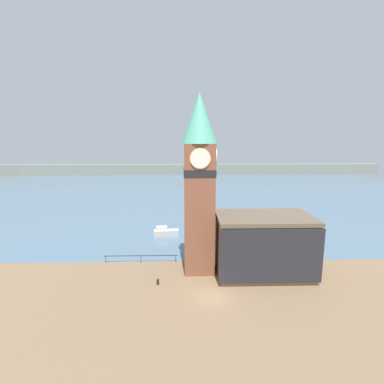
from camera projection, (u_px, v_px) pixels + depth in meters
ground_plane at (214, 297)px, 34.53m from camera, size 160.00×160.00×0.00m
water at (194, 190)px, 103.41m from camera, size 160.00×120.00×0.00m
far_shoreline at (191, 169)px, 142.24m from camera, size 180.00×3.00×5.00m
pier_railing at (141, 256)px, 43.80m from camera, size 10.83×0.08×1.09m
clock_tower at (199, 180)px, 39.24m from camera, size 4.57×4.57×23.67m
pier_building at (264, 245)px, 39.90m from camera, size 12.69×7.83×8.02m
boat_near at (165, 232)px, 55.68m from camera, size 4.71×2.00×1.80m
mooring_bollard_near at (158, 281)px, 37.40m from camera, size 0.35×0.35×0.76m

